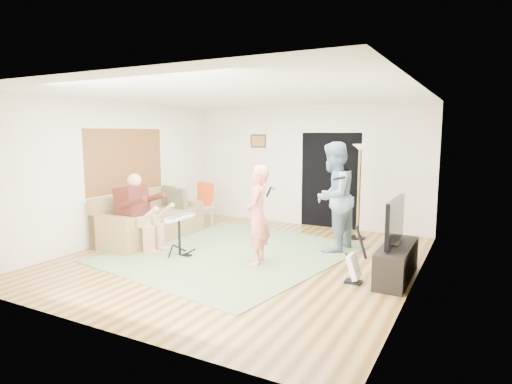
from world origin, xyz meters
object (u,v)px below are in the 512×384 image
guitar_spare (354,267)px  dining_chair (202,211)px  torchiere_lamp (359,174)px  television (395,221)px  drum_kit (179,238)px  sofa (148,224)px  singer (257,215)px  tv_cabinet (397,262)px  guitarist (333,197)px

guitar_spare → dining_chair: (-4.02, 2.01, 0.11)m
torchiere_lamp → television: torchiere_lamp is taller
television → drum_kit: bearing=-171.1°
guitar_spare → torchiere_lamp: torchiere_lamp is taller
sofa → torchiere_lamp: size_ratio=1.21×
dining_chair → drum_kit: bearing=-63.9°
sofa → television: 4.78m
singer → guitar_spare: bearing=67.5°
singer → drum_kit: bearing=-98.0°
singer → tv_cabinet: 2.20m
guitar_spare → torchiere_lamp: 2.85m
guitarist → drum_kit: bearing=-47.4°
guitarist → television: size_ratio=1.74×
guitarist → guitar_spare: guitarist is taller
drum_kit → dining_chair: dining_chair is taller
sofa → torchiere_lamp: torchiere_lamp is taller
guitarist → guitar_spare: (0.80, -1.47, -0.73)m
tv_cabinet → guitar_spare: bearing=-136.9°
singer → television: bearing=81.3°
dining_chair → television: bearing=-18.8°
dining_chair → tv_cabinet: bearing=-18.6°
guitar_spare → torchiere_lamp: size_ratio=0.44×
tv_cabinet → torchiere_lamp: bearing=118.2°
tv_cabinet → dining_chair: bearing=161.1°
guitar_spare → torchiere_lamp: (-0.64, 2.57, 1.05)m
drum_kit → singer: size_ratio=0.45×
sofa → guitarist: size_ratio=1.17×
tv_cabinet → television: (-0.05, 0.00, 0.60)m
sofa → dining_chair: 1.47m
singer → guitarist: size_ratio=0.82×
guitar_spare → television: size_ratio=0.74×
guitarist → torchiere_lamp: guitarist is taller
torchiere_lamp → television: (1.08, -2.11, -0.44)m
dining_chair → television: 4.74m
guitar_spare → tv_cabinet: size_ratio=0.59×
sofa → tv_cabinet: 4.80m
guitar_spare → dining_chair: 4.49m
singer → guitarist: bearing=131.1°
dining_chair → guitarist: bearing=-9.2°
torchiere_lamp → tv_cabinet: size_ratio=1.34×
torchiere_lamp → sofa: bearing=-151.3°
drum_kit → singer: singer is taller
guitarist → tv_cabinet: 1.79m
singer → torchiere_lamp: bearing=140.8°
guitarist → tv_cabinet: (1.30, -1.01, -0.72)m
singer → torchiere_lamp: size_ratio=0.85×
drum_kit → guitarist: (2.20, 1.55, 0.66)m
television → torchiere_lamp: bearing=117.2°
guitar_spare → television: bearing=46.2°
dining_chair → tv_cabinet: dining_chair is taller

